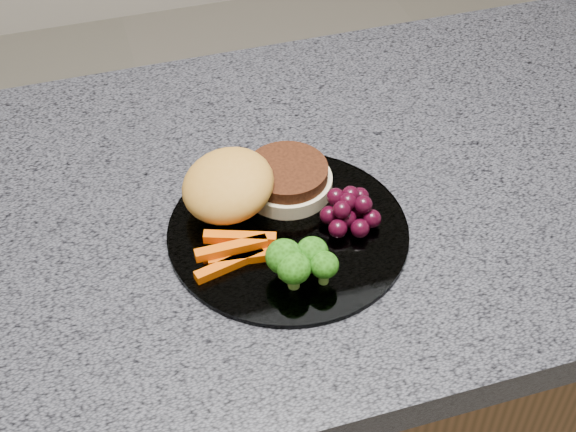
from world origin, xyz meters
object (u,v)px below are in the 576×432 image
at_px(grape_bunch, 350,210).
at_px(burger, 249,186).
at_px(island_cabinet, 273,418).
at_px(plate, 288,231).

bearing_deg(grape_bunch, burger, 147.94).
relative_size(island_cabinet, grape_bunch, 17.93).
bearing_deg(burger, plate, -76.16).
bearing_deg(island_cabinet, burger, -158.50).
relative_size(island_cabinet, burger, 6.23).
xyz_separation_m(plate, grape_bunch, (0.07, -0.01, 0.02)).
height_order(plate, burger, burger).
relative_size(island_cabinet, plate, 4.62).
distance_m(island_cabinet, grape_bunch, 0.50).
height_order(island_cabinet, burger, burger).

